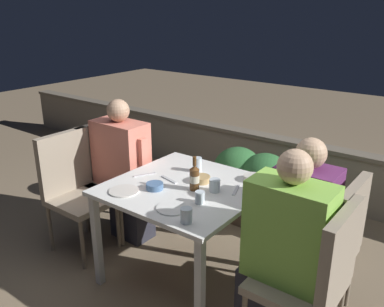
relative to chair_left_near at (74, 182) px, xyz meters
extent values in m
plane|color=#847056|center=(1.01, 0.20, -0.59)|extent=(16.00, 16.00, 0.00)
cube|color=gray|center=(1.01, 2.05, -0.30)|extent=(9.00, 0.14, 0.58)
cube|color=#706656|center=(1.01, 2.05, 0.01)|extent=(9.00, 0.18, 0.04)
cube|color=white|center=(1.01, 0.20, 0.15)|extent=(1.02, 1.01, 0.03)
cube|color=silver|center=(0.56, -0.25, -0.22)|extent=(0.05, 0.05, 0.73)
cube|color=silver|center=(1.47, -0.25, -0.22)|extent=(0.05, 0.05, 0.73)
cube|color=silver|center=(0.56, 0.66, -0.22)|extent=(0.05, 0.05, 0.73)
cube|color=silver|center=(1.47, 0.66, -0.22)|extent=(0.05, 0.05, 0.73)
cube|color=brown|center=(1.11, 1.26, -0.45)|extent=(1.05, 0.36, 0.28)
ellipsoid|color=#2D6633|center=(0.82, 1.26, -0.11)|extent=(0.47, 0.47, 0.45)
ellipsoid|color=#2D6633|center=(1.11, 1.26, -0.11)|extent=(0.47, 0.47, 0.45)
ellipsoid|color=#2D6633|center=(1.40, 1.26, -0.11)|extent=(0.47, 0.47, 0.45)
cube|color=gray|center=(0.11, 0.00, -0.13)|extent=(0.48, 0.48, 0.05)
cube|color=gray|center=(-0.10, 0.00, 0.15)|extent=(0.06, 0.48, 0.51)
cylinder|color=#7F705B|center=(-0.10, -0.21, -0.37)|extent=(0.03, 0.03, 0.43)
cylinder|color=#7F705B|center=(0.32, -0.21, -0.37)|extent=(0.03, 0.03, 0.43)
cylinder|color=#7F705B|center=(-0.10, 0.21, -0.37)|extent=(0.03, 0.03, 0.43)
cylinder|color=#7F705B|center=(0.32, 0.21, -0.37)|extent=(0.03, 0.03, 0.43)
cube|color=gray|center=(0.10, 0.38, -0.13)|extent=(0.48, 0.48, 0.05)
cube|color=gray|center=(-0.11, 0.38, 0.15)|extent=(0.06, 0.48, 0.51)
cylinder|color=#7F705B|center=(-0.10, 0.17, -0.37)|extent=(0.03, 0.03, 0.43)
cylinder|color=#7F705B|center=(0.31, 0.17, -0.37)|extent=(0.03, 0.03, 0.43)
cylinder|color=#7F705B|center=(-0.10, 0.59, -0.37)|extent=(0.03, 0.03, 0.43)
cylinder|color=#7F705B|center=(0.31, 0.59, -0.37)|extent=(0.03, 0.03, 0.43)
cube|color=#282833|center=(0.27, 0.38, -0.35)|extent=(0.34, 0.23, 0.48)
cube|color=#E07A66|center=(0.17, 0.38, 0.18)|extent=(0.48, 0.26, 0.57)
cube|color=#E07A66|center=(0.42, 0.38, 0.24)|extent=(0.07, 0.07, 0.24)
sphere|color=tan|center=(0.17, 0.38, 0.56)|extent=(0.19, 0.19, 0.19)
cube|color=gray|center=(1.94, 0.03, -0.13)|extent=(0.48, 0.48, 0.05)
cube|color=gray|center=(2.16, 0.03, 0.15)|extent=(0.06, 0.48, 0.51)
cylinder|color=#7F705B|center=(1.74, 0.24, -0.37)|extent=(0.03, 0.03, 0.43)
cube|color=#282833|center=(1.77, 0.03, -0.35)|extent=(0.32, 0.23, 0.48)
cube|color=#8CCC4C|center=(1.87, 0.03, 0.19)|extent=(0.46, 0.26, 0.59)
cube|color=#8CCC4C|center=(1.62, 0.03, 0.26)|extent=(0.07, 0.07, 0.24)
sphere|color=tan|center=(1.87, 0.03, 0.58)|extent=(0.19, 0.19, 0.19)
cube|color=gray|center=(1.89, 0.40, -0.13)|extent=(0.48, 0.48, 0.05)
cube|color=gray|center=(2.10, 0.40, 0.15)|extent=(0.06, 0.48, 0.51)
cylinder|color=#7F705B|center=(1.68, 0.20, -0.37)|extent=(0.03, 0.03, 0.43)
cylinder|color=#7F705B|center=(1.68, 0.61, -0.37)|extent=(0.03, 0.03, 0.43)
cylinder|color=#7F705B|center=(2.10, 0.61, -0.37)|extent=(0.03, 0.03, 0.43)
cube|color=#282833|center=(1.72, 0.40, -0.35)|extent=(0.26, 0.23, 0.48)
cube|color=#6B2D66|center=(1.82, 0.40, 0.16)|extent=(0.37, 0.26, 0.54)
cube|color=#6B2D66|center=(1.57, 0.40, 0.23)|extent=(0.07, 0.07, 0.24)
sphere|color=tan|center=(1.82, 0.40, 0.53)|extent=(0.19, 0.19, 0.19)
cylinder|color=brown|center=(1.10, 0.19, 0.24)|extent=(0.07, 0.07, 0.15)
cylinder|color=beige|center=(1.10, 0.19, 0.25)|extent=(0.07, 0.07, 0.05)
cone|color=brown|center=(1.10, 0.19, 0.33)|extent=(0.07, 0.07, 0.03)
cylinder|color=brown|center=(1.10, 0.19, 0.38)|extent=(0.03, 0.03, 0.06)
cylinder|color=silver|center=(0.74, -0.13, 0.17)|extent=(0.21, 0.21, 0.01)
cylinder|color=white|center=(1.16, -0.12, 0.17)|extent=(0.21, 0.21, 0.01)
cylinder|color=#4C709E|center=(0.88, 0.03, 0.19)|extent=(0.12, 0.12, 0.04)
torus|color=#4C709E|center=(0.88, 0.03, 0.21)|extent=(0.12, 0.12, 0.01)
cylinder|color=beige|center=(1.34, 0.57, 0.19)|extent=(0.13, 0.13, 0.04)
torus|color=beige|center=(1.34, 0.57, 0.21)|extent=(0.13, 0.13, 0.01)
cylinder|color=tan|center=(1.06, 0.33, 0.19)|extent=(0.13, 0.13, 0.04)
torus|color=tan|center=(1.06, 0.33, 0.21)|extent=(0.13, 0.13, 0.01)
cylinder|color=silver|center=(0.92, 0.47, 0.23)|extent=(0.07, 0.07, 0.11)
cylinder|color=silver|center=(1.23, 0.25, 0.21)|extent=(0.08, 0.08, 0.09)
cylinder|color=silver|center=(1.25, 0.05, 0.21)|extent=(0.06, 0.06, 0.08)
cylinder|color=silver|center=(1.34, -0.20, 0.22)|extent=(0.07, 0.07, 0.09)
cube|color=silver|center=(0.65, 0.17, 0.17)|extent=(0.10, 0.16, 0.01)
cube|color=silver|center=(0.86, 0.21, 0.17)|extent=(0.17, 0.06, 0.01)
cube|color=silver|center=(1.34, 0.35, 0.17)|extent=(0.08, 0.17, 0.01)
cylinder|color=brown|center=(-0.23, 0.89, -0.47)|extent=(0.28, 0.28, 0.23)
cylinder|color=#47331E|center=(-0.23, 0.89, -0.26)|extent=(0.03, 0.03, 0.20)
ellipsoid|color=#2D6633|center=(-0.23, 0.89, 0.00)|extent=(0.39, 0.39, 0.35)
camera|label=1|loc=(2.63, -1.86, 1.36)|focal=38.00mm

